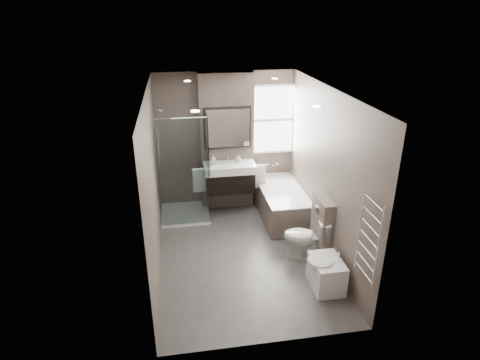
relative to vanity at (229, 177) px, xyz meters
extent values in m
cube|color=#474341|center=(0.00, -1.43, -0.77)|extent=(2.65, 3.85, 0.05)
cube|color=silver|center=(0.00, -1.43, 1.88)|extent=(2.65, 3.85, 0.05)
cube|color=#62554C|center=(0.00, 0.50, 0.56)|extent=(2.65, 0.05, 2.60)
cube|color=#62554C|center=(0.00, -3.35, 0.56)|extent=(2.65, 0.05, 2.60)
cube|color=#62554C|center=(-1.32, -1.43, 0.56)|extent=(0.05, 3.85, 2.60)
cube|color=#62554C|center=(1.32, -1.43, 0.56)|extent=(0.05, 3.85, 2.60)
cube|color=#5D5149|center=(0.00, 0.35, 0.56)|extent=(1.00, 0.25, 2.60)
cube|color=black|center=(0.00, 0.00, -0.08)|extent=(0.90, 0.45, 0.38)
cube|color=white|center=(0.00, 0.00, 0.18)|extent=(0.95, 0.47, 0.15)
cylinder|color=silver|center=(0.00, 0.17, 0.32)|extent=(0.03, 0.03, 0.12)
cylinder|color=silver|center=(0.00, 0.11, 0.37)|extent=(0.02, 0.12, 0.02)
cube|color=black|center=(0.00, 0.19, 0.89)|extent=(0.86, 0.06, 0.76)
cube|color=white|center=(0.00, 0.15, 0.89)|extent=(0.80, 0.02, 0.70)
cube|color=silver|center=(-0.56, -0.02, -0.02)|extent=(0.24, 0.06, 0.44)
cube|color=silver|center=(0.56, -0.02, -0.02)|extent=(0.24, 0.06, 0.44)
cube|color=white|center=(-0.85, 0.02, -0.71)|extent=(0.90, 0.90, 0.06)
cube|color=white|center=(-0.85, -0.42, 0.29)|extent=(0.88, 0.01, 1.94)
cube|color=white|center=(-0.41, 0.02, 0.29)|extent=(0.01, 0.88, 1.94)
cylinder|color=silver|center=(-1.25, 0.02, 0.51)|extent=(0.02, 0.02, 1.00)
cube|color=#5D5149|center=(0.93, -0.33, -0.47)|extent=(0.75, 1.60, 0.55)
cube|color=white|center=(0.93, -0.33, -0.19)|extent=(0.75, 1.60, 0.03)
cube|color=white|center=(0.93, -0.33, -0.25)|extent=(0.61, 1.42, 0.12)
cube|color=white|center=(0.90, 0.45, 0.93)|extent=(0.98, 0.04, 1.33)
cube|color=white|center=(0.90, 0.43, 0.93)|extent=(0.90, 0.01, 1.25)
cube|color=white|center=(0.90, 0.42, 0.93)|extent=(0.90, 0.01, 0.05)
imported|color=white|center=(0.97, -1.68, -0.38)|extent=(0.79, 0.61, 0.71)
cube|color=#5D5149|center=(1.21, -1.68, -0.24)|extent=(0.18, 0.55, 1.00)
cube|color=silver|center=(1.11, -1.68, 0.08)|extent=(0.01, 0.16, 0.11)
cube|color=white|center=(1.02, -2.45, -0.52)|extent=(0.40, 0.56, 0.45)
cylinder|color=white|center=(0.91, -2.45, -0.30)|extent=(0.33, 0.33, 0.06)
cylinder|color=silver|center=(1.18, -2.45, -0.22)|extent=(0.02, 0.02, 0.10)
cylinder|color=silver|center=(1.25, -3.26, 0.38)|extent=(0.03, 0.03, 1.10)
cylinder|color=silver|center=(1.25, -2.80, 0.38)|extent=(0.03, 0.03, 1.10)
cube|color=silver|center=(1.25, -3.03, 0.38)|extent=(0.02, 0.46, 1.00)
imported|color=white|center=(-0.29, 0.03, 0.35)|extent=(0.08, 0.08, 0.18)
imported|color=white|center=(0.18, 0.09, 0.33)|extent=(0.11, 0.11, 0.14)
camera|label=1|loc=(-0.92, -6.80, 2.90)|focal=30.00mm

